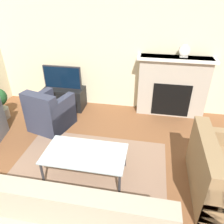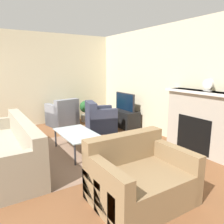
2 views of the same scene
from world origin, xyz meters
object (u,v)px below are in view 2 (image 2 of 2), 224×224
at_px(armchair_accent, 100,120).
at_px(couch_sectional, 8,152).
at_px(tv, 125,102).
at_px(armchair_by_window, 63,116).
at_px(coffee_table, 78,134).
at_px(potted_plant, 86,110).
at_px(couch_loveseat, 139,179).
at_px(mantel_clock, 208,85).

bearing_deg(armchair_accent, couch_sectional, 129.11).
height_order(tv, armchair_by_window, tv).
distance_m(armchair_by_window, coffee_table, 2.16).
height_order(armchair_by_window, coffee_table, armchair_by_window).
bearing_deg(potted_plant, couch_sectional, -48.36).
xyz_separation_m(couch_sectional, potted_plant, (-2.26, 2.54, 0.09)).
bearing_deg(potted_plant, armchair_accent, -7.42).
xyz_separation_m(tv, armchair_by_window, (-1.04, -1.50, -0.43)).
height_order(couch_sectional, couch_loveseat, same).
relative_size(tv, coffee_table, 0.72).
relative_size(tv, mantel_clock, 3.45).
distance_m(tv, mantel_clock, 2.58).
relative_size(couch_loveseat, mantel_clock, 5.01).
bearing_deg(tv, armchair_accent, -87.83).
xyz_separation_m(tv, potted_plant, (-1.17, -0.70, -0.36)).
bearing_deg(mantel_clock, couch_sectional, -112.33).
height_order(couch_loveseat, armchair_accent, same).
bearing_deg(coffee_table, couch_sectional, -89.23).
xyz_separation_m(tv, coffee_table, (1.07, -1.94, -0.36)).
distance_m(armchair_by_window, mantel_clock, 4.04).
relative_size(couch_loveseat, armchair_accent, 1.38).
distance_m(couch_loveseat, mantel_clock, 2.40).
relative_size(coffee_table, mantel_clock, 4.81).
bearing_deg(armchair_by_window, tv, 134.33).
bearing_deg(armchair_accent, armchair_by_window, 46.47).
relative_size(couch_sectional, couch_loveseat, 1.91).
height_order(armchair_accent, coffee_table, armchair_accent).
xyz_separation_m(couch_loveseat, coffee_table, (-1.94, -0.03, 0.09)).
height_order(armchair_by_window, armchair_accent, same).
bearing_deg(potted_plant, mantel_clock, 13.20).
distance_m(tv, couch_sectional, 3.44).
height_order(couch_loveseat, mantel_clock, mantel_clock).
relative_size(couch_sectional, armchair_accent, 2.64).
relative_size(couch_loveseat, coffee_table, 1.04).
distance_m(couch_loveseat, coffee_table, 1.95).
bearing_deg(couch_loveseat, tv, 57.70).
bearing_deg(couch_sectional, armchair_by_window, 140.82).
bearing_deg(tv, coffee_table, -61.01).
relative_size(tv, armchair_by_window, 0.94).
bearing_deg(potted_plant, coffee_table, -28.99).
xyz_separation_m(couch_loveseat, armchair_by_window, (-4.05, 0.41, 0.01)).
relative_size(armchair_by_window, armchair_accent, 1.01).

